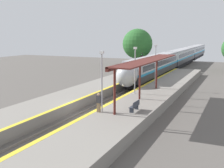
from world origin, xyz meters
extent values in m
plane|color=#56514C|center=(0.00, 0.00, 0.00)|extent=(120.00, 120.00, 0.00)
cube|color=slate|center=(-0.72, 0.00, 0.07)|extent=(0.08, 90.00, 0.15)
cube|color=slate|center=(0.72, 0.00, 0.07)|extent=(0.08, 90.00, 0.15)
cube|color=black|center=(0.00, 23.11, 0.65)|extent=(2.41, 20.84, 0.85)
cube|color=#28282D|center=(0.00, 23.11, 1.53)|extent=(2.74, 22.65, 0.93)
cube|color=#198CBF|center=(0.00, 23.11, 2.16)|extent=(2.75, 22.65, 0.32)
cube|color=#B2B7BC|center=(0.00, 23.11, 3.01)|extent=(2.74, 22.65, 1.40)
cube|color=black|center=(0.00, 23.11, 2.94)|extent=(2.76, 20.84, 0.77)
cube|color=#9E9EA3|center=(0.00, 23.11, 3.87)|extent=(2.46, 22.65, 0.30)
cylinder|color=black|center=(-0.72, 14.99, 0.45)|extent=(0.12, 0.90, 0.90)
cylinder|color=black|center=(0.72, 14.99, 0.45)|extent=(0.12, 0.90, 0.90)
cylinder|color=black|center=(-0.72, 17.19, 0.45)|extent=(0.12, 0.90, 0.90)
cylinder|color=black|center=(0.72, 17.19, 0.45)|extent=(0.12, 0.90, 0.90)
cylinder|color=black|center=(-0.72, 29.03, 0.45)|extent=(0.12, 0.90, 0.90)
cylinder|color=black|center=(0.72, 29.03, 0.45)|extent=(0.12, 0.90, 0.90)
cylinder|color=black|center=(-0.72, 31.23, 0.45)|extent=(0.12, 0.90, 0.90)
cylinder|color=black|center=(0.72, 31.23, 0.45)|extent=(0.12, 0.90, 0.90)
ellipsoid|color=#B2B7BC|center=(0.00, 10.60, 2.39)|extent=(2.63, 3.55, 2.91)
ellipsoid|color=black|center=(0.00, 10.16, 2.87)|extent=(1.92, 2.07, 1.48)
sphere|color=#F9F4CC|center=(0.00, 9.27, 1.32)|extent=(0.24, 0.24, 0.24)
cube|color=black|center=(0.00, 46.56, 0.65)|extent=(2.41, 20.84, 0.85)
cube|color=#28282D|center=(0.00, 46.56, 1.53)|extent=(2.74, 22.65, 0.93)
cube|color=#198CBF|center=(0.00, 46.56, 2.16)|extent=(2.75, 22.65, 0.32)
cube|color=#B2B7BC|center=(0.00, 46.56, 3.01)|extent=(2.74, 22.65, 1.40)
cube|color=black|center=(0.00, 46.56, 2.94)|extent=(2.76, 20.84, 0.77)
cube|color=#9E9EA3|center=(0.00, 46.56, 3.87)|extent=(2.46, 22.65, 0.30)
cylinder|color=black|center=(-0.72, 38.44, 0.45)|extent=(0.12, 0.90, 0.90)
cylinder|color=black|center=(0.72, 38.44, 0.45)|extent=(0.12, 0.90, 0.90)
cylinder|color=black|center=(-0.72, 40.64, 0.45)|extent=(0.12, 0.90, 0.90)
cylinder|color=black|center=(0.72, 40.64, 0.45)|extent=(0.12, 0.90, 0.90)
cylinder|color=black|center=(-0.72, 52.49, 0.45)|extent=(0.12, 0.90, 0.90)
cylinder|color=black|center=(0.72, 52.49, 0.45)|extent=(0.12, 0.90, 0.90)
cylinder|color=black|center=(-0.72, 54.69, 0.45)|extent=(0.12, 0.90, 0.90)
cylinder|color=black|center=(0.72, 54.69, 0.45)|extent=(0.12, 0.90, 0.90)
cube|color=black|center=(0.00, 70.02, 0.65)|extent=(2.41, 20.84, 0.85)
cube|color=#28282D|center=(0.00, 70.02, 1.53)|extent=(2.74, 22.65, 0.93)
cube|color=#198CBF|center=(0.00, 70.02, 2.16)|extent=(2.75, 22.65, 0.32)
cube|color=#B2B7BC|center=(0.00, 70.02, 3.01)|extent=(2.74, 22.65, 1.40)
cube|color=black|center=(0.00, 70.02, 2.94)|extent=(2.76, 20.84, 0.77)
cube|color=#9E9EA3|center=(0.00, 70.02, 3.87)|extent=(2.46, 22.65, 0.30)
cylinder|color=black|center=(-0.72, 61.90, 0.45)|extent=(0.12, 0.90, 0.90)
cylinder|color=black|center=(0.72, 61.90, 0.45)|extent=(0.12, 0.90, 0.90)
cylinder|color=black|center=(-0.72, 64.10, 0.45)|extent=(0.12, 0.90, 0.90)
cylinder|color=black|center=(0.72, 64.10, 0.45)|extent=(0.12, 0.90, 0.90)
cylinder|color=black|center=(-0.72, 75.94, 0.45)|extent=(0.12, 0.90, 0.90)
cylinder|color=black|center=(0.72, 75.94, 0.45)|extent=(0.12, 0.90, 0.90)
cylinder|color=black|center=(-0.72, 78.14, 0.45)|extent=(0.12, 0.90, 0.90)
cylinder|color=black|center=(0.72, 78.14, 0.45)|extent=(0.12, 0.90, 0.90)
cube|color=gray|center=(3.97, 0.00, 0.51)|extent=(4.83, 64.00, 1.01)
cube|color=yellow|center=(1.76, 0.00, 1.02)|extent=(0.40, 64.00, 0.01)
cube|color=gray|center=(-3.83, 0.00, 0.51)|extent=(4.53, 64.00, 1.01)
cube|color=yellow|center=(-1.76, 0.00, 1.02)|extent=(0.40, 64.00, 0.01)
cube|color=#2D333D|center=(4.84, -0.65, 1.22)|extent=(0.36, 0.06, 0.42)
cube|color=#2D333D|center=(4.84, 0.54, 1.22)|extent=(0.36, 0.06, 0.42)
cube|color=#2D333D|center=(4.84, -0.06, 1.45)|extent=(0.44, 1.59, 0.03)
cube|color=#2D333D|center=(5.04, -0.06, 1.68)|extent=(0.04, 1.59, 0.44)
cube|color=#7F6647|center=(2.23, -1.57, 1.41)|extent=(0.28, 0.20, 0.79)
cube|color=#333338|center=(2.23, -1.57, 2.11)|extent=(0.36, 0.22, 0.62)
sphere|color=tan|center=(2.23, -1.57, 2.53)|extent=(0.21, 0.21, 0.21)
cylinder|color=#59595E|center=(-2.59, 24.03, 1.79)|extent=(0.14, 0.14, 3.58)
cube|color=black|center=(-2.59, 24.03, 3.93)|extent=(0.28, 0.20, 0.70)
sphere|color=#1ED833|center=(-2.59, 23.92, 4.10)|extent=(0.14, 0.14, 0.14)
sphere|color=#330A0A|center=(-2.59, 23.92, 3.76)|extent=(0.14, 0.14, 0.14)
cylinder|color=#9E9EA3|center=(2.41, -1.32, 3.46)|extent=(0.12, 0.12, 4.89)
cube|color=silver|center=(2.41, -1.32, 6.02)|extent=(0.36, 0.20, 0.24)
cylinder|color=#9E9EA3|center=(2.41, 6.78, 3.46)|extent=(0.12, 0.12, 4.89)
cube|color=silver|center=(2.41, 6.78, 6.02)|extent=(0.36, 0.20, 0.24)
cylinder|color=#9E9EA3|center=(2.41, 14.89, 3.46)|extent=(0.12, 0.12, 4.89)
cube|color=silver|center=(2.41, 14.89, 6.02)|extent=(0.36, 0.20, 0.24)
cylinder|color=#511E19|center=(3.75, -1.71, 2.90)|extent=(0.20, 0.20, 3.77)
cylinder|color=#511E19|center=(3.75, 4.52, 2.90)|extent=(0.20, 0.20, 3.77)
cylinder|color=#511E19|center=(3.75, 10.75, 2.90)|extent=(0.20, 0.20, 3.77)
cube|color=#511E19|center=(3.75, 4.52, 4.88)|extent=(0.24, 15.45, 0.36)
cube|color=#511E19|center=(4.65, 4.52, 5.00)|extent=(2.00, 15.45, 0.10)
cylinder|color=brown|center=(-9.06, 40.13, 1.28)|extent=(0.44, 0.44, 2.57)
sphere|color=#286028|center=(-9.06, 40.13, 5.33)|extent=(6.92, 6.92, 6.92)
camera|label=1|loc=(12.74, -21.95, 7.47)|focal=45.00mm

